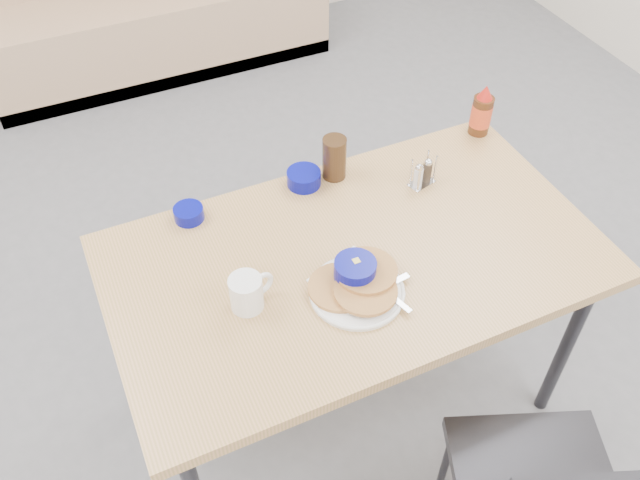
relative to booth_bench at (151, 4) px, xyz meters
name	(u,v)px	position (x,y,z in m)	size (l,w,h in m)	color
ground	(380,454)	(0.00, -2.78, -0.35)	(6.00, 6.00, 0.00)	slate
booth_bench	(151,4)	(0.00, 0.00, 0.00)	(1.90, 0.56, 1.22)	tan
dining_table	(355,269)	(0.00, -2.53, 0.35)	(1.40, 0.80, 0.76)	tan
pancake_plate	(357,287)	(-0.06, -2.66, 0.43)	(0.26, 0.26, 0.05)	white
coffee_mug	(248,292)	(-0.34, -2.58, 0.46)	(0.13, 0.09, 0.10)	white
grits_setting	(355,274)	(-0.05, -2.62, 0.44)	(0.26, 0.24, 0.08)	white
creamer_bowl	(189,213)	(-0.38, -2.19, 0.43)	(0.09, 0.09, 0.04)	#05097D
butter_bowl	(304,178)	(-0.01, -2.19, 0.43)	(0.11, 0.11, 0.05)	#05097D
amber_tumbler	(334,158)	(0.09, -2.20, 0.48)	(0.08, 0.08, 0.14)	#321F10
condiment_caddy	(423,175)	(0.33, -2.35, 0.45)	(0.10, 0.07, 0.10)	silver
syrup_bottle	(482,113)	(0.64, -2.19, 0.49)	(0.07, 0.07, 0.18)	#47230F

